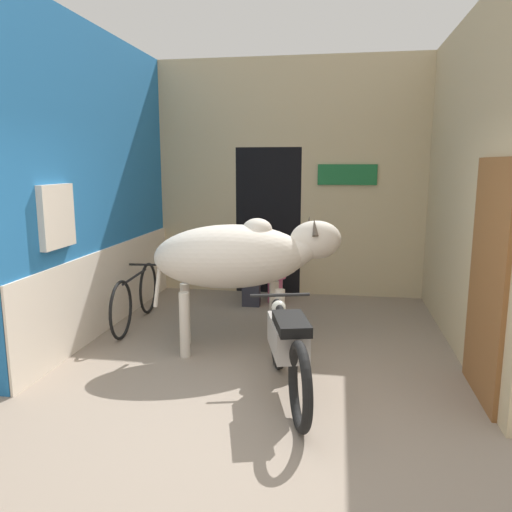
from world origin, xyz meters
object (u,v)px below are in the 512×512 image
at_px(plastic_stool, 275,288).
at_px(motorcycle_near, 287,345).
at_px(shopkeeper_seated, 253,260).
at_px(cow, 241,256).
at_px(bicycle, 136,297).

bearing_deg(plastic_stool, motorcycle_near, -80.72).
distance_m(motorcycle_near, shopkeeper_seated, 2.98).
height_order(cow, shopkeeper_seated, cow).
xyz_separation_m(cow, motorcycle_near, (0.62, -1.08, -0.59)).
relative_size(motorcycle_near, bicycle, 1.07).
bearing_deg(motorcycle_near, shopkeeper_seated, 105.78).
relative_size(cow, plastic_stool, 5.19).
height_order(motorcycle_near, plastic_stool, motorcycle_near).
xyz_separation_m(motorcycle_near, shopkeeper_seated, (-0.81, 2.86, 0.21)).
relative_size(cow, bicycle, 1.22).
bearing_deg(plastic_stool, cow, -93.98).
height_order(cow, bicycle, cow).
distance_m(cow, shopkeeper_seated, 1.83).
height_order(bicycle, plastic_stool, bicycle).
xyz_separation_m(shopkeeper_seated, plastic_stool, (0.32, 0.14, -0.45)).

